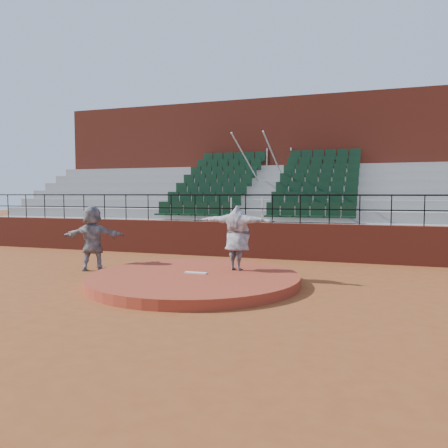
# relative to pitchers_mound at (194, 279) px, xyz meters

# --- Properties ---
(ground) EXTENTS (90.00, 90.00, 0.00)m
(ground) POSITION_rel_pitchers_mound_xyz_m (0.00, 0.00, -0.12)
(ground) COLOR brown
(ground) RESTS_ON ground
(pitchers_mound) EXTENTS (5.50, 5.50, 0.25)m
(pitchers_mound) POSITION_rel_pitchers_mound_xyz_m (0.00, 0.00, 0.00)
(pitchers_mound) COLOR #A13B24
(pitchers_mound) RESTS_ON ground
(pitching_rubber) EXTENTS (0.60, 0.15, 0.03)m
(pitching_rubber) POSITION_rel_pitchers_mound_xyz_m (0.00, 0.15, 0.14)
(pitching_rubber) COLOR white
(pitching_rubber) RESTS_ON pitchers_mound
(boundary_wall) EXTENTS (24.00, 0.30, 1.30)m
(boundary_wall) POSITION_rel_pitchers_mound_xyz_m (0.00, 5.00, 0.53)
(boundary_wall) COLOR maroon
(boundary_wall) RESTS_ON ground
(wall_railing) EXTENTS (24.04, 0.05, 1.03)m
(wall_railing) POSITION_rel_pitchers_mound_xyz_m (0.00, 5.00, 1.90)
(wall_railing) COLOR black
(wall_railing) RESTS_ON boundary_wall
(seating_deck) EXTENTS (24.00, 5.97, 4.63)m
(seating_deck) POSITION_rel_pitchers_mound_xyz_m (0.00, 8.65, 1.32)
(seating_deck) COLOR gray
(seating_deck) RESTS_ON ground
(press_box_facade) EXTENTS (24.00, 3.00, 7.10)m
(press_box_facade) POSITION_rel_pitchers_mound_xyz_m (0.00, 12.60, 3.43)
(press_box_facade) COLOR maroon
(press_box_facade) RESTS_ON ground
(pitcher) EXTENTS (2.23, 0.85, 1.77)m
(pitcher) POSITION_rel_pitchers_mound_xyz_m (0.88, 1.00, 1.01)
(pitcher) COLOR black
(pitcher) RESTS_ON pitchers_mound
(fielder) EXTENTS (1.93, 1.21, 1.98)m
(fielder) POSITION_rel_pitchers_mound_xyz_m (-3.70, 0.90, 0.87)
(fielder) COLOR black
(fielder) RESTS_ON ground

